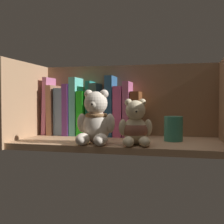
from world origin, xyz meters
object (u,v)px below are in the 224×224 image
object	(u,v)px
book_7	(98,109)
pillar_candle	(173,129)
book_1	(56,110)
book_2	(64,111)
book_10	(121,111)
teddy_bear_larger	(96,121)
book_5	(85,113)
teddy_bear_smaller	(135,127)
book_9	(112,106)
book_4	(78,106)
book_12	(137,114)
book_8	(105,115)
book_3	(72,110)
book_0	(51,106)
book_11	(129,109)
book_6	(91,108)

from	to	relation	value
book_7	pillar_candle	size ratio (longest dim) A/B	2.43
book_1	book_2	bearing A→B (deg)	0.00
book_7	book_10	xyz separation A→B (cm)	(8.94, 0.00, -0.61)
teddy_bear_larger	book_5	bearing A→B (deg)	115.96
book_7	teddy_bear_smaller	distance (cm)	29.27
book_9	book_7	bearing A→B (deg)	180.00
book_2	book_4	bearing A→B (deg)	0.00
book_1	book_12	world-z (taller)	book_1
book_8	pillar_candle	xyz separation A→B (cm)	(25.80, -10.96, -3.72)
book_3	teddy_bear_larger	bearing A→B (deg)	-53.74
book_2	book_8	distance (cm)	16.78
book_9	book_10	world-z (taller)	book_9
book_7	book_9	bearing A→B (deg)	0.00
teddy_bear_smaller	book_4	bearing A→B (deg)	139.13
book_1	teddy_bear_larger	xyz separation A→B (cm)	(23.02, -22.57, -2.40)
book_0	teddy_bear_smaller	distance (cm)	44.13
book_11	book_12	xyz separation A→B (cm)	(3.04, 0.00, -1.78)
book_7	teddy_bear_larger	world-z (taller)	book_7
book_10	book_11	world-z (taller)	book_11
book_9	book_11	world-z (taller)	book_9
book_3	teddy_bear_smaller	size ratio (longest dim) A/B	1.41
book_3	book_5	world-z (taller)	book_3
book_0	teddy_bear_larger	bearing A→B (deg)	-41.76
book_2	book_12	size ratio (longest dim) A/B	1.09
book_6	teddy_bear_smaller	size ratio (longest dim) A/B	1.49
book_0	book_5	size ratio (longest dim) A/B	1.32
book_9	book_12	bearing A→B (deg)	0.00
book_2	book_3	distance (cm)	3.33
book_10	book_12	bearing A→B (deg)	0.00
book_1	pillar_candle	xyz separation A→B (cm)	(45.76, -10.96, -5.42)
teddy_bear_smaller	book_8	bearing A→B (deg)	124.14
book_5	teddy_bear_larger	size ratio (longest dim) A/B	1.01
book_5	book_10	world-z (taller)	book_10
book_11	book_0	bearing A→B (deg)	180.00
book_4	teddy_bear_smaller	bearing A→B (deg)	-40.87
pillar_candle	book_11	bearing A→B (deg)	146.65
book_1	teddy_bear_smaller	distance (cm)	42.06
book_2	pillar_candle	size ratio (longest dim) A/B	2.22
book_5	pillar_candle	xyz separation A→B (cm)	(33.72, -10.96, -4.27)
book_3	book_12	bearing A→B (deg)	0.00
book_5	book_7	xyz separation A→B (cm)	(5.09, 0.00, 1.42)
book_5	book_11	size ratio (longest dim) A/B	0.83
book_3	book_9	size ratio (longest dim) A/B	0.87
book_12	teddy_bear_larger	size ratio (longest dim) A/B	0.99
book_2	book_6	bearing A→B (deg)	0.00
book_1	book_6	size ratio (longest dim) A/B	0.93
teddy_bear_larger	teddy_bear_smaller	size ratio (longest dim) A/B	1.21
book_9	teddy_bear_larger	size ratio (longest dim) A/B	1.34
book_8	teddy_bear_larger	distance (cm)	22.78
book_4	book_12	distance (cm)	23.11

